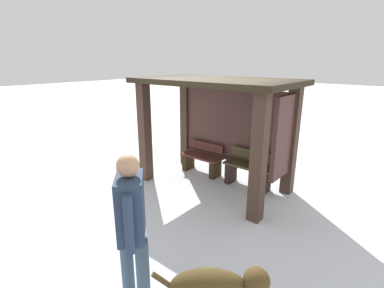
{
  "coord_description": "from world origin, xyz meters",
  "views": [
    {
      "loc": [
        3.19,
        -4.55,
        2.55
      ],
      "look_at": [
        0.07,
        -0.79,
        1.1
      ],
      "focal_mm": 26.53,
      "sensor_mm": 36.0,
      "label": 1
    }
  ],
  "objects_px": {
    "bus_shelter": "(223,111)",
    "dog": "(216,288)",
    "bench_center_inside": "(248,171)",
    "bench_left_inside": "(202,160)",
    "person_walking": "(132,221)"
  },
  "relations": [
    {
      "from": "bench_left_inside",
      "to": "bench_center_inside",
      "type": "distance_m",
      "value": 1.21
    },
    {
      "from": "bench_center_inside",
      "to": "dog",
      "type": "bearing_deg",
      "value": -66.2
    },
    {
      "from": "bus_shelter",
      "to": "bench_left_inside",
      "type": "bearing_deg",
      "value": 161.83
    },
    {
      "from": "bench_left_inside",
      "to": "bench_center_inside",
      "type": "height_order",
      "value": "bench_center_inside"
    },
    {
      "from": "dog",
      "to": "bench_center_inside",
      "type": "bearing_deg",
      "value": 113.8
    },
    {
      "from": "bus_shelter",
      "to": "person_walking",
      "type": "xyz_separation_m",
      "value": [
        1.03,
        -3.18,
        -0.57
      ]
    },
    {
      "from": "bench_left_inside",
      "to": "dog",
      "type": "distance_m",
      "value": 4.1
    },
    {
      "from": "bench_left_inside",
      "to": "bench_center_inside",
      "type": "xyz_separation_m",
      "value": [
        1.21,
        -0.0,
        0.04
      ]
    },
    {
      "from": "dog",
      "to": "bus_shelter",
      "type": "bearing_deg",
      "value": 123.01
    },
    {
      "from": "person_walking",
      "to": "bus_shelter",
      "type": "bearing_deg",
      "value": 107.96
    },
    {
      "from": "bus_shelter",
      "to": "bench_center_inside",
      "type": "xyz_separation_m",
      "value": [
        0.51,
        0.22,
        -1.22
      ]
    },
    {
      "from": "bus_shelter",
      "to": "dog",
      "type": "relative_size",
      "value": 3.49
    },
    {
      "from": "bench_left_inside",
      "to": "person_walking",
      "type": "distance_m",
      "value": 3.87
    },
    {
      "from": "bus_shelter",
      "to": "bench_center_inside",
      "type": "bearing_deg",
      "value": 23.57
    },
    {
      "from": "bench_left_inside",
      "to": "dog",
      "type": "xyz_separation_m",
      "value": [
        2.6,
        -3.17,
        0.22
      ]
    }
  ]
}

